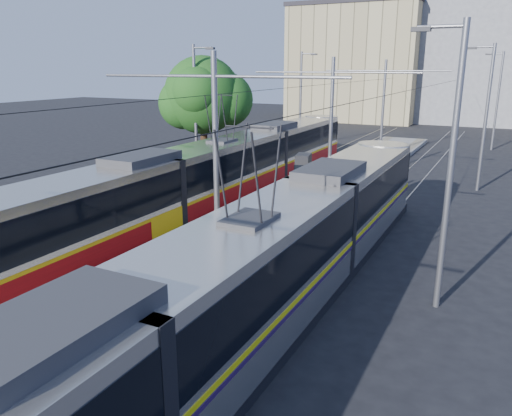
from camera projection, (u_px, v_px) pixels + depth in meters
The scene contains 13 objects.
ground at pixel (32, 383), 11.14m from camera, with size 160.00×160.00×0.00m, color black.
platform at pixel (309, 201), 25.66m from camera, with size 4.00×50.00×0.30m, color gray.
tactile_strip_left at pixel (283, 195), 26.25m from camera, with size 0.70×50.00×0.01m, color gray.
tactile_strip_right at pixel (336, 201), 24.98m from camera, with size 0.70×50.00×0.01m, color gray.
rails at pixel (309, 203), 25.69m from camera, with size 8.71×70.00×0.03m.
tram_left at pixel (223, 174), 24.61m from camera, with size 2.43×30.13×5.50m.
tram_right at pixel (250, 277), 12.16m from camera, with size 2.43×28.94×5.50m.
catenary at pixel (289, 120), 22.02m from camera, with size 9.20×70.00×7.00m.
street_lamps at pixel (337, 115), 27.98m from camera, with size 15.18×38.22×8.00m.
shelter at pixel (303, 178), 24.12m from camera, with size 0.90×1.23×2.47m.
tree at pixel (209, 97), 30.10m from camera, with size 5.14×4.75×7.46m.
building_left at pixel (359, 63), 64.91m from camera, with size 16.32×12.24×14.44m.
building_centre at pixel (497, 49), 60.89m from camera, with size 18.36×14.28×17.60m.
Camera 1 is at (8.85, -6.30, 6.82)m, focal length 35.00 mm.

